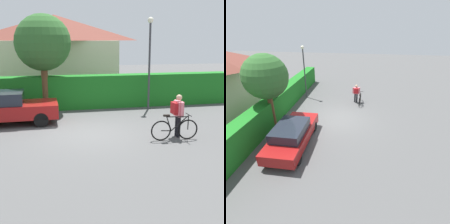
% 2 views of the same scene
% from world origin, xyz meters
% --- Properties ---
extents(ground_plane, '(60.00, 60.00, 0.00)m').
position_xyz_m(ground_plane, '(0.00, 0.00, 0.00)').
color(ground_plane, '#4D4D4D').
extents(hedge_row, '(16.86, 0.90, 1.68)m').
position_xyz_m(hedge_row, '(0.00, 4.41, 0.84)').
color(hedge_row, '#1B6A1E').
rests_on(hedge_row, ground).
extents(house_distant, '(7.70, 4.66, 4.95)m').
position_xyz_m(house_distant, '(-0.82, 9.02, 2.53)').
color(house_distant, beige).
rests_on(house_distant, ground).
extents(parked_car_near, '(4.46, 1.80, 1.36)m').
position_xyz_m(parked_car_near, '(-3.30, 1.99, 0.71)').
color(parked_car_near, maroon).
rests_on(parked_car_near, ground).
extents(bicycle, '(1.71, 0.50, 0.93)m').
position_xyz_m(bicycle, '(2.90, -1.45, 0.40)').
color(bicycle, black).
rests_on(bicycle, ground).
extents(person_rider, '(0.36, 0.64, 1.56)m').
position_xyz_m(person_rider, '(3.14, -1.10, 0.94)').
color(person_rider, black).
rests_on(person_rider, ground).
extents(street_lamp, '(0.28, 0.28, 4.50)m').
position_xyz_m(street_lamp, '(3.58, 3.44, 2.88)').
color(street_lamp, '#38383D').
rests_on(street_lamp, ground).
extents(tree_kerbside, '(2.66, 2.66, 4.65)m').
position_xyz_m(tree_kerbside, '(-1.51, 4.05, 3.29)').
color(tree_kerbside, brown).
rests_on(tree_kerbside, ground).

